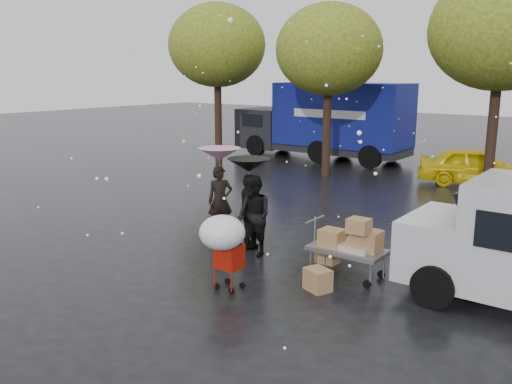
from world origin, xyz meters
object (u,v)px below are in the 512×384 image
Objects in this scene: vendor_cart at (351,242)px; shopping_cart at (223,237)px; blue_truck at (326,121)px; yellow_taxi at (476,166)px; person_pink at (220,201)px; person_black at (249,211)px.

vendor_cart is 1.04× the size of shopping_cart.
blue_truck reaches higher than yellow_taxi.
yellow_taxi is at bearing 85.92° from shopping_cart.
yellow_taxi is at bearing 93.21° from vendor_cart.
person_pink is 4.01m from vendor_cart.
person_pink is 1.28m from person_black.
shopping_cart is at bearing 156.99° from person_black.
blue_truck is at bearing 56.63° from person_pink.
shopping_cart reaches higher than vendor_cart.
shopping_cart is (-1.53, -2.05, 0.34)m from vendor_cart.
person_pink reaches higher than shopping_cart.
shopping_cart is at bearing -126.66° from vendor_cart.
blue_truck is (-5.18, 12.52, 0.89)m from person_black.
shopping_cart reaches higher than yellow_taxi.
blue_truck is at bearing 55.61° from yellow_taxi.
blue_truck is at bearing -28.10° from person_black.
vendor_cart is at bearing 53.34° from shopping_cart.
person_black is 1.14× the size of vendor_cart.
blue_truck is (-6.39, 14.85, 0.69)m from shopping_cart.
person_pink is at bearing 20.83° from person_black.
vendor_cart is 0.38× the size of yellow_taxi.
blue_truck is at bearing 121.75° from vendor_cart.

